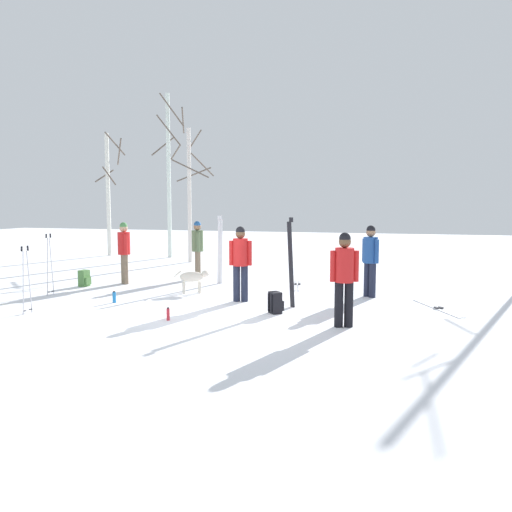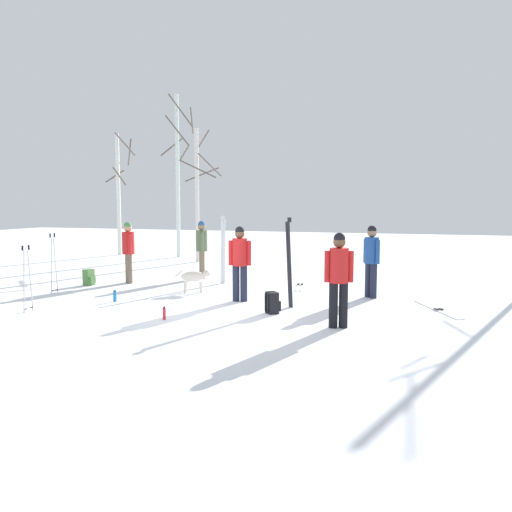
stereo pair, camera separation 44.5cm
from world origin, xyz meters
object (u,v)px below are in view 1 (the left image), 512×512
(ski_poles_1, at_px, (26,278))
(backpack_0, at_px, (84,278))
(dog, at_px, (193,278))
(ski_pair_planted_0, at_px, (291,263))
(birch_tree_0, at_px, (109,191))
(birch_tree_1, at_px, (169,171))
(person_1, at_px, (198,246))
(person_2, at_px, (240,259))
(water_bottle_0, at_px, (114,297))
(water_bottle_1, at_px, (168,314))
(person_0, at_px, (344,273))
(ski_poles_0, at_px, (49,262))
(ski_pair_lying_1, at_px, (297,285))
(person_4, at_px, (370,256))
(ski_pair_lying_0, at_px, (438,308))
(backpack_1, at_px, (275,303))
(birch_tree_2, at_px, (190,192))
(ski_pair_planted_2, at_px, (220,250))
(person_3, at_px, (124,249))

(ski_poles_1, height_order, backpack_0, ski_poles_1)
(dog, distance_m, ski_pair_planted_0, 2.93)
(dog, xyz_separation_m, ski_pair_planted_0, (2.70, -0.98, 0.57))
(birch_tree_0, bearing_deg, birch_tree_1, -0.08)
(ski_pair_planted_0, distance_m, birch_tree_1, 11.35)
(person_1, bearing_deg, person_2, -52.18)
(dog, distance_m, water_bottle_0, 2.08)
(backpack_0, relative_size, water_bottle_1, 1.74)
(person_0, bearing_deg, backpack_0, 160.32)
(ski_poles_0, distance_m, water_bottle_0, 2.23)
(ski_pair_lying_1, height_order, birch_tree_1, birch_tree_1)
(dog, bearing_deg, ski_pair_lying_1, 40.32)
(person_1, bearing_deg, person_4, -17.26)
(ski_poles_1, bearing_deg, ski_pair_lying_0, 19.78)
(backpack_1, bearing_deg, water_bottle_1, -146.29)
(person_0, distance_m, birch_tree_1, 13.30)
(backpack_1, xyz_separation_m, birch_tree_0, (-9.73, 9.28, 2.53))
(person_4, bearing_deg, ski_poles_0, -165.91)
(person_4, height_order, birch_tree_0, birch_tree_0)
(person_1, height_order, water_bottle_0, person_1)
(ski_pair_lying_0, bearing_deg, ski_poles_0, -174.21)
(person_0, xyz_separation_m, ski_poles_0, (-7.31, 1.28, -0.18))
(person_2, height_order, person_4, same)
(birch_tree_2, bearing_deg, ski_poles_1, -86.80)
(ski_poles_1, bearing_deg, dog, 54.34)
(dog, relative_size, ski_poles_1, 0.59)
(person_0, relative_size, backpack_1, 3.90)
(person_4, distance_m, ski_pair_lying_1, 2.55)
(water_bottle_0, distance_m, birch_tree_2, 8.44)
(person_2, height_order, water_bottle_1, person_2)
(ski_poles_1, bearing_deg, ski_poles_0, 117.07)
(person_0, bearing_deg, water_bottle_1, -172.39)
(person_2, xyz_separation_m, water_bottle_1, (-0.73, -2.21, -0.86))
(ski_pair_planted_2, xyz_separation_m, backpack_1, (2.44, -3.32, -0.73))
(dog, distance_m, ski_pair_planted_2, 1.70)
(ski_pair_planted_0, distance_m, backpack_1, 1.06)
(ski_pair_planted_2, bearing_deg, person_1, 144.82)
(person_0, distance_m, ski_poles_1, 6.34)
(person_2, relative_size, person_4, 1.00)
(birch_tree_1, bearing_deg, person_2, -55.01)
(person_3, distance_m, ski_poles_0, 2.21)
(person_3, xyz_separation_m, person_4, (6.70, -0.13, 0.00))
(ski_pair_planted_2, height_order, ski_poles_0, ski_pair_planted_2)
(person_2, height_order, water_bottle_0, person_2)
(ski_pair_lying_1, xyz_separation_m, water_bottle_0, (-3.46, -3.58, 0.11))
(ski_pair_planted_2, bearing_deg, birch_tree_2, 122.27)
(ski_pair_planted_0, xyz_separation_m, birch_tree_1, (-7.02, 8.54, 2.58))
(ski_pair_planted_0, bearing_deg, water_bottle_1, -135.20)
(person_0, xyz_separation_m, water_bottle_1, (-3.28, -0.44, -0.86))
(water_bottle_0, height_order, water_bottle_1, water_bottle_0)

